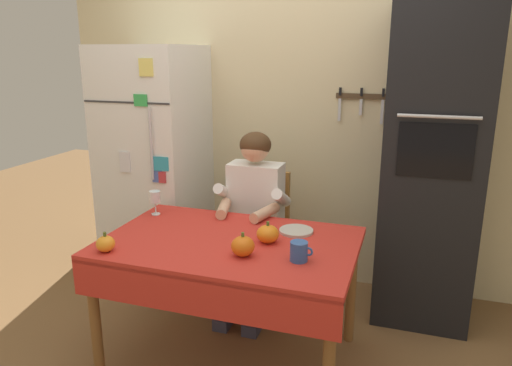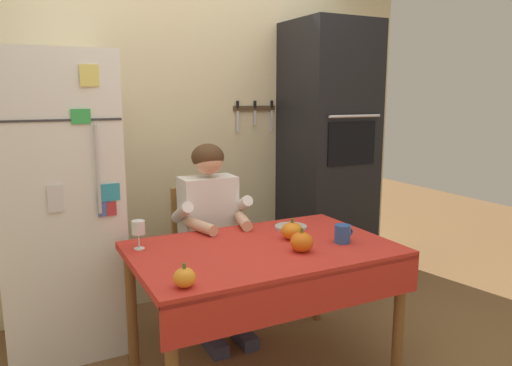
# 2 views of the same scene
# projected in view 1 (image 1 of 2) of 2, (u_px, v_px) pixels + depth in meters

# --- Properties ---
(ground_plane) EXTENTS (10.00, 10.00, 0.00)m
(ground_plane) POSITION_uv_depth(u_px,v_px,m) (225.00, 366.00, 2.77)
(ground_plane) COLOR brown
(ground_plane) RESTS_ON ground
(back_wall_assembly) EXTENTS (3.70, 0.13, 2.60)m
(back_wall_assembly) POSITION_uv_depth(u_px,v_px,m) (295.00, 113.00, 3.64)
(back_wall_assembly) COLOR beige
(back_wall_assembly) RESTS_ON ground
(refrigerator) EXTENTS (0.68, 0.71, 1.80)m
(refrigerator) POSITION_uv_depth(u_px,v_px,m) (155.00, 166.00, 3.70)
(refrigerator) COLOR white
(refrigerator) RESTS_ON ground
(wall_oven) EXTENTS (0.60, 0.64, 2.10)m
(wall_oven) POSITION_uv_depth(u_px,v_px,m) (432.00, 165.00, 3.09)
(wall_oven) COLOR black
(wall_oven) RESTS_ON ground
(dining_table) EXTENTS (1.40, 0.90, 0.74)m
(dining_table) POSITION_uv_depth(u_px,v_px,m) (228.00, 256.00, 2.67)
(dining_table) COLOR brown
(dining_table) RESTS_ON ground
(chair_behind_person) EXTENTS (0.40, 0.40, 0.93)m
(chair_behind_person) POSITION_uv_depth(u_px,v_px,m) (261.00, 230.00, 3.45)
(chair_behind_person) COLOR #9E6B33
(chair_behind_person) RESTS_ON ground
(seated_person) EXTENTS (0.47, 0.55, 1.25)m
(seated_person) POSITION_uv_depth(u_px,v_px,m) (253.00, 208.00, 3.22)
(seated_person) COLOR #38384C
(seated_person) RESTS_ON ground
(coffee_mug) EXTENTS (0.12, 0.09, 0.10)m
(coffee_mug) POSITION_uv_depth(u_px,v_px,m) (299.00, 251.00, 2.39)
(coffee_mug) COLOR #2D569E
(coffee_mug) RESTS_ON dining_table
(wine_glass) EXTENTS (0.07, 0.07, 0.16)m
(wine_glass) POSITION_uv_depth(u_px,v_px,m) (155.00, 198.00, 3.05)
(wine_glass) COLOR white
(wine_glass) RESTS_ON dining_table
(pumpkin_large) EXTENTS (0.12, 0.12, 0.12)m
(pumpkin_large) POSITION_uv_depth(u_px,v_px,m) (268.00, 234.00, 2.62)
(pumpkin_large) COLOR orange
(pumpkin_large) RESTS_ON dining_table
(pumpkin_medium) EXTENTS (0.10, 0.10, 0.11)m
(pumpkin_medium) POSITION_uv_depth(u_px,v_px,m) (106.00, 244.00, 2.50)
(pumpkin_medium) COLOR orange
(pumpkin_medium) RESTS_ON dining_table
(pumpkin_small) EXTENTS (0.12, 0.12, 0.13)m
(pumpkin_small) POSITION_uv_depth(u_px,v_px,m) (243.00, 246.00, 2.45)
(pumpkin_small) COLOR orange
(pumpkin_small) RESTS_ON dining_table
(serving_tray) EXTENTS (0.20, 0.20, 0.02)m
(serving_tray) POSITION_uv_depth(u_px,v_px,m) (296.00, 231.00, 2.78)
(serving_tray) COLOR #B7B2A8
(serving_tray) RESTS_ON dining_table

